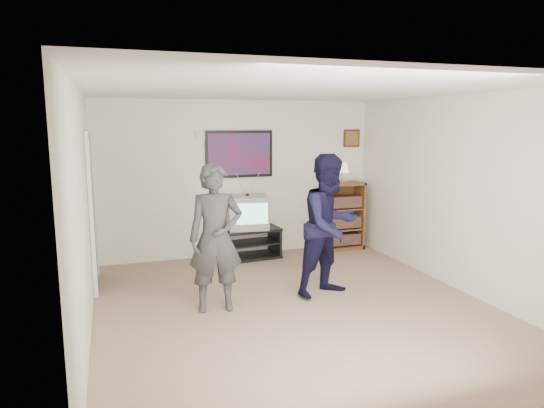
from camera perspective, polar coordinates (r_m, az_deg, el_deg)
room_shell at (r=5.81m, az=1.55°, el=0.67°), size 4.51×5.00×2.51m
media_stand at (r=7.79m, az=-2.79°, el=-4.60°), size 1.02×0.63×0.49m
crt_television at (r=7.68m, az=-2.90°, el=-0.95°), size 0.69×0.60×0.52m
bookshelf at (r=8.37m, az=8.25°, el=-1.38°), size 0.70×0.40×1.15m
table_lamp at (r=8.22m, az=8.28°, el=3.66°), size 0.22×0.22×0.34m
person_tall at (r=5.56m, az=-6.64°, el=-4.01°), size 0.66×0.47×1.70m
person_short at (r=6.05m, az=6.84°, el=-2.52°), size 1.03×0.91×1.78m
controller_left at (r=5.69m, az=-7.41°, el=-0.64°), size 0.07×0.14×0.04m
controller_right at (r=6.22m, az=6.33°, el=-0.05°), size 0.08×0.13×0.04m
poster at (r=7.79m, az=-3.87°, el=5.88°), size 1.10×0.03×0.75m
air_vent at (r=7.66m, az=-7.92°, el=7.99°), size 0.28×0.02×0.14m
small_picture at (r=8.52m, az=9.35°, el=7.64°), size 0.30×0.03×0.30m
doorway at (r=6.75m, az=-20.49°, el=-0.85°), size 0.03×0.85×2.00m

